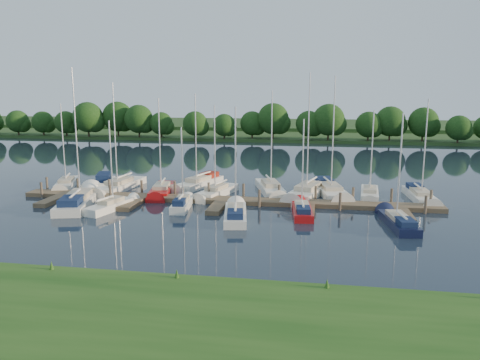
% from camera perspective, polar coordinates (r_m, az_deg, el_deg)
% --- Properties ---
extents(ground, '(260.00, 260.00, 0.00)m').
position_cam_1_polar(ground, '(37.00, -4.52, -5.58)').
color(ground, '#182331').
rests_on(ground, ground).
extents(near_bank, '(90.00, 10.00, 0.50)m').
position_cam_1_polar(near_bank, '(22.77, -14.66, -16.12)').
color(near_bank, '#1B4714').
rests_on(near_bank, ground).
extents(dock, '(40.00, 6.00, 0.40)m').
position_cam_1_polar(dock, '(43.83, -2.22, -2.67)').
color(dock, brown).
rests_on(dock, ground).
extents(mooring_pilings, '(38.24, 2.84, 2.00)m').
position_cam_1_polar(mooring_pilings, '(44.81, -1.93, -1.84)').
color(mooring_pilings, '#473D33').
rests_on(mooring_pilings, ground).
extents(far_shore, '(180.00, 30.00, 0.60)m').
position_cam_1_polar(far_shore, '(110.23, 4.94, 5.53)').
color(far_shore, '#223D17').
rests_on(far_shore, ground).
extents(distant_hill, '(220.00, 40.00, 1.40)m').
position_cam_1_polar(distant_hill, '(135.05, 5.81, 6.66)').
color(distant_hill, '#305424').
rests_on(distant_hill, ground).
extents(treeline, '(146.40, 9.86, 8.24)m').
position_cam_1_polar(treeline, '(96.53, 4.16, 7.09)').
color(treeline, '#38281C').
rests_on(treeline, ground).
extents(sailboat_n_0, '(3.77, 7.36, 9.40)m').
position_cam_1_polar(sailboat_n_0, '(54.93, -20.40, -0.51)').
color(sailboat_n_0, white).
rests_on(sailboat_n_0, ground).
extents(motorboat, '(3.32, 6.28, 1.87)m').
position_cam_1_polar(motorboat, '(53.65, -16.22, -0.40)').
color(motorboat, white).
rests_on(motorboat, ground).
extents(sailboat_n_2, '(2.90, 9.21, 11.65)m').
position_cam_1_polar(sailboat_n_2, '(51.56, -14.55, -0.87)').
color(sailboat_n_2, white).
rests_on(sailboat_n_2, ground).
extents(sailboat_n_3, '(3.05, 8.03, 10.09)m').
position_cam_1_polar(sailboat_n_3, '(48.70, -9.54, -1.36)').
color(sailboat_n_3, '#A80F11').
rests_on(sailboat_n_3, ground).
extents(sailboat_n_4, '(4.08, 8.19, 10.54)m').
position_cam_1_polar(sailboat_n_4, '(51.66, -5.04, -0.48)').
color(sailboat_n_4, white).
rests_on(sailboat_n_4, ground).
extents(sailboat_n_5, '(3.35, 7.36, 9.45)m').
position_cam_1_polar(sailboat_n_5, '(47.21, -2.90, -1.60)').
color(sailboat_n_5, white).
rests_on(sailboat_n_5, ground).
extents(sailboat_n_6, '(3.95, 8.53, 10.88)m').
position_cam_1_polar(sailboat_n_6, '(48.88, 3.73, -1.17)').
color(sailboat_n_6, white).
rests_on(sailboat_n_6, ground).
extents(sailboat_n_7, '(4.49, 9.99, 12.62)m').
position_cam_1_polar(sailboat_n_7, '(47.44, 8.23, -1.63)').
color(sailboat_n_7, white).
rests_on(sailboat_n_7, ground).
extents(sailboat_n_8, '(4.02, 9.89, 12.31)m').
position_cam_1_polar(sailboat_n_8, '(48.80, 10.92, -1.33)').
color(sailboat_n_8, white).
rests_on(sailboat_n_8, ground).
extents(sailboat_n_9, '(2.21, 7.01, 8.91)m').
position_cam_1_polar(sailboat_n_9, '(48.28, 15.52, -1.72)').
color(sailboat_n_9, white).
rests_on(sailboat_n_9, ground).
extents(sailboat_n_10, '(2.31, 7.98, 10.07)m').
position_cam_1_polar(sailboat_n_10, '(48.71, 21.11, -1.89)').
color(sailboat_n_10, white).
rests_on(sailboat_n_10, ground).
extents(sailboat_s_0, '(4.60, 10.32, 12.94)m').
position_cam_1_polar(sailboat_s_0, '(45.96, -19.02, -2.46)').
color(sailboat_s_0, white).
rests_on(sailboat_s_0, ground).
extents(sailboat_s_1, '(2.77, 6.37, 8.26)m').
position_cam_1_polar(sailboat_s_1, '(43.27, -15.39, -3.13)').
color(sailboat_s_1, white).
rests_on(sailboat_s_1, ground).
extents(sailboat_s_2, '(1.91, 5.82, 7.64)m').
position_cam_1_polar(sailboat_s_2, '(42.53, -7.05, -2.99)').
color(sailboat_s_2, white).
rests_on(sailboat_s_2, ground).
extents(sailboat_s_3, '(2.77, 7.52, 9.53)m').
position_cam_1_polar(sailboat_s_3, '(38.90, -0.56, -4.24)').
color(sailboat_s_3, white).
rests_on(sailboat_s_3, ground).
extents(sailboat_s_4, '(2.09, 6.61, 8.44)m').
position_cam_1_polar(sailboat_s_4, '(40.53, 7.55, -3.72)').
color(sailboat_s_4, '#A80F11').
rests_on(sailboat_s_4, ground).
extents(sailboat_s_5, '(2.47, 7.20, 9.10)m').
position_cam_1_polar(sailboat_s_5, '(38.81, 18.67, -4.87)').
color(sailboat_s_5, black).
rests_on(sailboat_s_5, ground).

